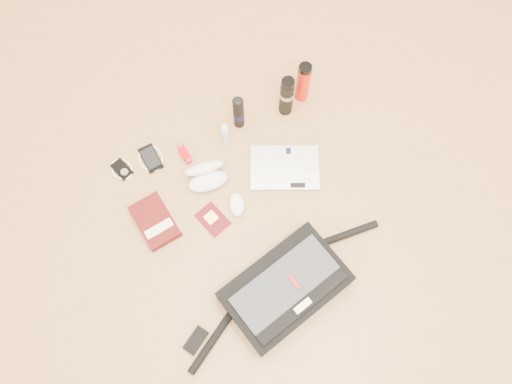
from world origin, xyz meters
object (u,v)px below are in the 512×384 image
(laptop, at_px, (285,168))
(thermos_red, at_px, (303,82))
(messenger_bag, at_px, (285,289))
(book, at_px, (155,221))
(thermos_black, at_px, (287,96))

(laptop, xyz_separation_m, thermos_red, (0.21, 0.29, 0.10))
(thermos_red, bearing_deg, messenger_bag, -119.52)
(laptop, xyz_separation_m, book, (-0.57, -0.01, 0.01))
(laptop, bearing_deg, thermos_black, 88.36)
(book, bearing_deg, thermos_red, 12.51)
(messenger_bag, relative_size, thermos_red, 4.00)
(messenger_bag, bearing_deg, laptop, 50.47)
(laptop, height_order, thermos_black, thermos_black)
(messenger_bag, relative_size, thermos_black, 3.96)
(messenger_bag, xyz_separation_m, thermos_black, (0.33, 0.72, 0.06))
(thermos_black, bearing_deg, thermos_red, 20.61)
(book, relative_size, thermos_red, 1.01)
(messenger_bag, relative_size, laptop, 2.62)
(messenger_bag, relative_size, book, 3.97)
(messenger_bag, bearing_deg, thermos_red, 45.84)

